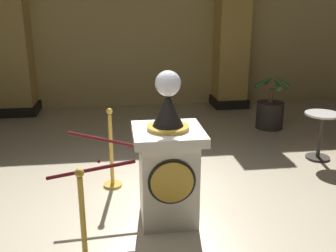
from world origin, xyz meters
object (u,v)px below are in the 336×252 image
(stanchion_near, at_px, (112,160))
(stanchion_far, at_px, (84,236))
(pedestal_clock, at_px, (168,164))
(cafe_table, at_px, (321,130))
(potted_palm_right, at_px, (270,112))

(stanchion_near, height_order, stanchion_far, stanchion_near)
(pedestal_clock, bearing_deg, stanchion_far, -137.62)
(pedestal_clock, distance_m, cafe_table, 2.93)
(potted_palm_right, xyz_separation_m, cafe_table, (0.16, -1.60, 0.14))
(potted_palm_right, distance_m, cafe_table, 1.61)
(potted_palm_right, relative_size, cafe_table, 1.45)
(stanchion_near, bearing_deg, stanchion_far, -97.93)
(stanchion_near, distance_m, cafe_table, 3.20)
(pedestal_clock, relative_size, potted_palm_right, 1.58)
(pedestal_clock, distance_m, stanchion_far, 1.19)
(stanchion_near, distance_m, potted_palm_right, 3.68)
(stanchion_far, xyz_separation_m, potted_palm_right, (3.22, 3.83, -0.02))
(stanchion_near, xyz_separation_m, stanchion_far, (-0.23, -1.69, -0.03))
(pedestal_clock, height_order, potted_palm_right, pedestal_clock)
(pedestal_clock, height_order, stanchion_near, pedestal_clock)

